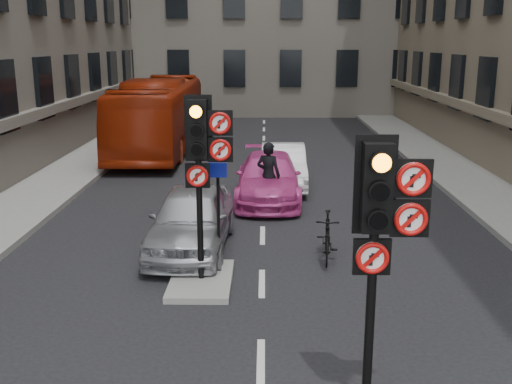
{
  "coord_description": "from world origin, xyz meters",
  "views": [
    {
      "loc": [
        0.05,
        -6.03,
        4.68
      ],
      "look_at": [
        -0.07,
        2.13,
        2.6
      ],
      "focal_mm": 42.0,
      "sensor_mm": 36.0,
      "label": 1
    }
  ],
  "objects_px": {
    "motorcycle": "(327,236)",
    "car_pink": "(269,178)",
    "signal_far": "(203,149)",
    "car_silver": "(192,219)",
    "motorcyclist": "(268,175)",
    "bus_red": "(160,115)",
    "car_white": "(283,166)",
    "info_sign": "(218,199)",
    "signal_near": "(382,217)"
  },
  "relations": [
    {
      "from": "motorcycle",
      "to": "car_pink",
      "type": "bearing_deg",
      "value": 110.01
    },
    {
      "from": "signal_far",
      "to": "car_pink",
      "type": "height_order",
      "value": "signal_far"
    },
    {
      "from": "car_silver",
      "to": "motorcyclist",
      "type": "bearing_deg",
      "value": 65.09
    },
    {
      "from": "car_pink",
      "to": "motorcycle",
      "type": "height_order",
      "value": "car_pink"
    },
    {
      "from": "bus_red",
      "to": "motorcyclist",
      "type": "relative_size",
      "value": 5.78
    },
    {
      "from": "signal_far",
      "to": "car_white",
      "type": "relative_size",
      "value": 0.88
    },
    {
      "from": "car_pink",
      "to": "bus_red",
      "type": "relative_size",
      "value": 0.42
    },
    {
      "from": "info_sign",
      "to": "bus_red",
      "type": "bearing_deg",
      "value": 103.76
    },
    {
      "from": "motorcycle",
      "to": "signal_far",
      "type": "bearing_deg",
      "value": -144.71
    },
    {
      "from": "motorcyclist",
      "to": "car_pink",
      "type": "bearing_deg",
      "value": -68.94
    },
    {
      "from": "signal_near",
      "to": "signal_far",
      "type": "relative_size",
      "value": 1.0
    },
    {
      "from": "motorcyclist",
      "to": "info_sign",
      "type": "xyz_separation_m",
      "value": [
        -1.05,
        -4.75,
        0.56
      ]
    },
    {
      "from": "signal_far",
      "to": "car_white",
      "type": "xyz_separation_m",
      "value": [
        1.77,
        8.21,
        -2.03
      ]
    },
    {
      "from": "car_white",
      "to": "motorcycle",
      "type": "distance_m",
      "value": 6.84
    },
    {
      "from": "signal_near",
      "to": "signal_far",
      "type": "distance_m",
      "value": 4.77
    },
    {
      "from": "motorcycle",
      "to": "info_sign",
      "type": "xyz_separation_m",
      "value": [
        -2.32,
        -0.68,
        1.01
      ]
    },
    {
      "from": "car_silver",
      "to": "bus_red",
      "type": "height_order",
      "value": "bus_red"
    },
    {
      "from": "signal_far",
      "to": "car_pink",
      "type": "relative_size",
      "value": 0.77
    },
    {
      "from": "car_white",
      "to": "car_silver",
      "type": "bearing_deg",
      "value": -110.12
    },
    {
      "from": "bus_red",
      "to": "motorcyclist",
      "type": "bearing_deg",
      "value": -63.96
    },
    {
      "from": "bus_red",
      "to": "motorcyclist",
      "type": "distance_m",
      "value": 10.35
    },
    {
      "from": "car_silver",
      "to": "motorcyclist",
      "type": "xyz_separation_m",
      "value": [
        1.77,
        3.48,
        0.23
      ]
    },
    {
      "from": "motorcyclist",
      "to": "car_silver",
      "type": "bearing_deg",
      "value": 84.75
    },
    {
      "from": "signal_near",
      "to": "bus_red",
      "type": "bearing_deg",
      "value": 107.72
    },
    {
      "from": "bus_red",
      "to": "car_silver",
      "type": "bearing_deg",
      "value": -77.94
    },
    {
      "from": "signal_near",
      "to": "motorcycle",
      "type": "xyz_separation_m",
      "value": [
        -0.07,
        5.42,
        -2.07
      ]
    },
    {
      "from": "bus_red",
      "to": "signal_near",
      "type": "bearing_deg",
      "value": -72.97
    },
    {
      "from": "car_pink",
      "to": "motorcyclist",
      "type": "relative_size",
      "value": 2.42
    },
    {
      "from": "car_silver",
      "to": "info_sign",
      "type": "bearing_deg",
      "value": -58.46
    },
    {
      "from": "car_silver",
      "to": "motorcycle",
      "type": "distance_m",
      "value": 3.1
    },
    {
      "from": "car_silver",
      "to": "car_white",
      "type": "xyz_separation_m",
      "value": [
        2.27,
        6.21,
        -0.06
      ]
    },
    {
      "from": "car_white",
      "to": "bus_red",
      "type": "xyz_separation_m",
      "value": [
        -5.15,
        6.5,
        0.87
      ]
    },
    {
      "from": "car_white",
      "to": "motorcyclist",
      "type": "relative_size",
      "value": 2.12
    },
    {
      "from": "car_pink",
      "to": "info_sign",
      "type": "relative_size",
      "value": 2.14
    },
    {
      "from": "bus_red",
      "to": "info_sign",
      "type": "height_order",
      "value": "bus_red"
    },
    {
      "from": "car_white",
      "to": "bus_red",
      "type": "relative_size",
      "value": 0.37
    },
    {
      "from": "car_pink",
      "to": "motorcyclist",
      "type": "distance_m",
      "value": 1.0
    },
    {
      "from": "car_pink",
      "to": "info_sign",
      "type": "bearing_deg",
      "value": -99.73
    },
    {
      "from": "bus_red",
      "to": "info_sign",
      "type": "bearing_deg",
      "value": -76.27
    },
    {
      "from": "car_white",
      "to": "signal_far",
      "type": "bearing_deg",
      "value": -102.17
    },
    {
      "from": "car_pink",
      "to": "motorcycle",
      "type": "bearing_deg",
      "value": -75.12
    },
    {
      "from": "bus_red",
      "to": "motorcycle",
      "type": "height_order",
      "value": "bus_red"
    },
    {
      "from": "motorcycle",
      "to": "motorcyclist",
      "type": "height_order",
      "value": "motorcyclist"
    },
    {
      "from": "signal_far",
      "to": "car_silver",
      "type": "relative_size",
      "value": 0.84
    },
    {
      "from": "signal_far",
      "to": "motorcyclist",
      "type": "height_order",
      "value": "signal_far"
    },
    {
      "from": "car_white",
      "to": "motorcycle",
      "type": "relative_size",
      "value": 2.39
    },
    {
      "from": "motorcyclist",
      "to": "motorcycle",
      "type": "bearing_deg",
      "value": 129.05
    },
    {
      "from": "bus_red",
      "to": "motorcycle",
      "type": "distance_m",
      "value": 14.58
    },
    {
      "from": "bus_red",
      "to": "car_pink",
      "type": "bearing_deg",
      "value": -61.3
    },
    {
      "from": "signal_near",
      "to": "car_silver",
      "type": "distance_m",
      "value": 7.01
    }
  ]
}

